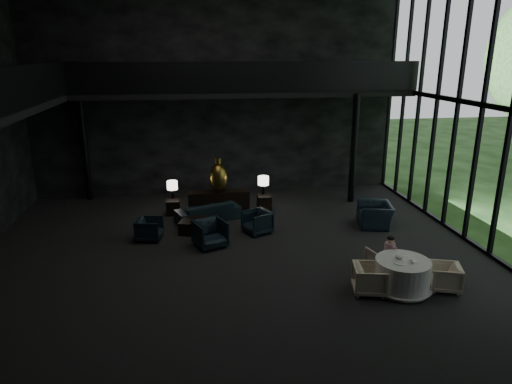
{
  "coord_description": "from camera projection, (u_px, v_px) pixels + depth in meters",
  "views": [
    {
      "loc": [
        -1.12,
        -11.69,
        5.39
      ],
      "look_at": [
        0.67,
        0.5,
        1.61
      ],
      "focal_mm": 32.0,
      "sensor_mm": 36.0,
      "label": 1
    }
  ],
  "objects": [
    {
      "name": "floor",
      "position": [
        235.0,
        253.0,
        12.79
      ],
      "size": [
        14.0,
        12.0,
        0.02
      ],
      "primitive_type": "cube",
      "color": "black",
      "rests_on": "ground"
    },
    {
      "name": "wall_back",
      "position": [
        217.0,
        91.0,
        17.3
      ],
      "size": [
        14.0,
        0.04,
        8.0
      ],
      "primitive_type": "cube",
      "color": "black",
      "rests_on": "ground"
    },
    {
      "name": "wall_front",
      "position": [
        277.0,
        163.0,
        5.95
      ],
      "size": [
        14.0,
        0.04,
        8.0
      ],
      "primitive_type": "cube",
      "color": "black",
      "rests_on": "ground"
    },
    {
      "name": "curtain_wall",
      "position": [
        483.0,
        105.0,
        12.59
      ],
      "size": [
        0.2,
        12.0,
        8.0
      ],
      "primitive_type": null,
      "color": "black",
      "rests_on": "ground"
    },
    {
      "name": "mezzanine_back",
      "position": [
        247.0,
        92.0,
        16.49
      ],
      "size": [
        12.0,
        2.0,
        0.25
      ],
      "primitive_type": "cube",
      "color": "black",
      "rests_on": "wall_back"
    },
    {
      "name": "railing_left",
      "position": [
        21.0,
        87.0,
        10.75
      ],
      "size": [
        0.06,
        12.0,
        1.0
      ],
      "primitive_type": "cube",
      "color": "black",
      "rests_on": "mezzanine_left"
    },
    {
      "name": "railing_back",
      "position": [
        250.0,
        77.0,
        15.37
      ],
      "size": [
        12.0,
        0.06,
        1.0
      ],
      "primitive_type": "cube",
      "color": "black",
      "rests_on": "mezzanine_back"
    },
    {
      "name": "column_nw",
      "position": [
        84.0,
        148.0,
        16.9
      ],
      "size": [
        0.24,
        0.24,
        4.0
      ],
      "primitive_type": "cylinder",
      "color": "black",
      "rests_on": "floor"
    },
    {
      "name": "column_ne",
      "position": [
        354.0,
        149.0,
        16.66
      ],
      "size": [
        0.24,
        0.24,
        4.0
      ],
      "primitive_type": "cylinder",
      "color": "black",
      "rests_on": "floor"
    },
    {
      "name": "console",
      "position": [
        219.0,
        200.0,
        16.21
      ],
      "size": [
        2.16,
        0.49,
        0.69
      ],
      "primitive_type": "cube",
      "color": "black",
      "rests_on": "floor"
    },
    {
      "name": "bronze_urn",
      "position": [
        218.0,
        177.0,
        15.93
      ],
      "size": [
        0.65,
        0.65,
        1.21
      ],
      "color": "olive",
      "rests_on": "console"
    },
    {
      "name": "side_table_left",
      "position": [
        173.0,
        207.0,
        15.78
      ],
      "size": [
        0.46,
        0.46,
        0.51
      ],
      "primitive_type": "cube",
      "color": "black",
      "rests_on": "floor"
    },
    {
      "name": "table_lamp_left",
      "position": [
        172.0,
        186.0,
        15.8
      ],
      "size": [
        0.37,
        0.37,
        0.62
      ],
      "color": "black",
      "rests_on": "side_table_left"
    },
    {
      "name": "side_table_right",
      "position": [
        264.0,
        203.0,
        16.23
      ],
      "size": [
        0.48,
        0.48,
        0.53
      ],
      "primitive_type": "cube",
      "color": "black",
      "rests_on": "floor"
    },
    {
      "name": "table_lamp_right",
      "position": [
        263.0,
        181.0,
        16.22
      ],
      "size": [
        0.39,
        0.39,
        0.65
      ],
      "color": "black",
      "rests_on": "side_table_right"
    },
    {
      "name": "sofa",
      "position": [
        208.0,
        208.0,
        15.18
      ],
      "size": [
        2.24,
        1.32,
        0.84
      ],
      "primitive_type": "imported",
      "rotation": [
        0.0,
        0.0,
        3.48
      ],
      "color": "#121F3B",
      "rests_on": "floor"
    },
    {
      "name": "lounge_armchair_west",
      "position": [
        149.0,
        229.0,
        13.61
      ],
      "size": [
        0.74,
        0.78,
        0.7
      ],
      "primitive_type": "imported",
      "rotation": [
        0.0,
        0.0,
        1.4
      ],
      "color": "black",
      "rests_on": "floor"
    },
    {
      "name": "lounge_armchair_east",
      "position": [
        257.0,
        221.0,
        14.11
      ],
      "size": [
        0.96,
        0.99,
        0.78
      ],
      "primitive_type": "imported",
      "rotation": [
        0.0,
        0.0,
        -1.14
      ],
      "color": "#1A273C",
      "rests_on": "floor"
    },
    {
      "name": "lounge_armchair_south",
      "position": [
        210.0,
        231.0,
        13.09
      ],
      "size": [
        1.18,
        1.15,
        0.95
      ],
      "primitive_type": "imported",
      "rotation": [
        0.0,
        0.0,
        0.39
      ],
      "color": "#172B38",
      "rests_on": "floor"
    },
    {
      "name": "window_armchair",
      "position": [
        375.0,
        210.0,
        14.64
      ],
      "size": [
        1.03,
        1.37,
        1.08
      ],
      "primitive_type": "imported",
      "rotation": [
        0.0,
        0.0,
        -1.77
      ],
      "color": "black",
      "rests_on": "floor"
    },
    {
      "name": "coffee_table",
      "position": [
        196.0,
        225.0,
        14.27
      ],
      "size": [
        1.1,
        1.1,
        0.4
      ],
      "primitive_type": "cube",
      "rotation": [
        0.0,
        0.0,
        -0.27
      ],
      "color": "black",
      "rests_on": "floor"
    },
    {
      "name": "dining_table",
      "position": [
        402.0,
        277.0,
        10.74
      ],
      "size": [
        1.44,
        1.44,
        0.75
      ],
      "color": "white",
      "rests_on": "floor"
    },
    {
      "name": "dining_chair_north",
      "position": [
        382.0,
        260.0,
        11.66
      ],
      "size": [
        0.71,
        0.68,
        0.6
      ],
      "primitive_type": "imported",
      "rotation": [
        0.0,
        0.0,
        3.4
      ],
      "color": "beige",
      "rests_on": "floor"
    },
    {
      "name": "dining_chair_east",
      "position": [
        445.0,
        277.0,
        10.74
      ],
      "size": [
        0.74,
        0.76,
        0.63
      ],
      "primitive_type": "imported",
      "rotation": [
        0.0,
        0.0,
        -1.9
      ],
      "color": "beige",
      "rests_on": "floor"
    },
    {
      "name": "dining_chair_west",
      "position": [
        370.0,
        278.0,
        10.59
      ],
      "size": [
        0.8,
        0.83,
        0.73
      ],
      "primitive_type": "imported",
      "rotation": [
        0.0,
        0.0,
        1.36
      ],
      "color": "#C9AC97",
      "rests_on": "floor"
    },
    {
      "name": "child",
      "position": [
        390.0,
        246.0,
        11.47
      ],
      "size": [
        0.25,
        0.25,
        0.54
      ],
      "rotation": [
        0.0,
        0.0,
        3.14
      ],
      "color": "pink",
      "rests_on": "dining_chair_north"
    },
    {
      "name": "plate_a",
      "position": [
        400.0,
        263.0,
        10.46
      ],
      "size": [
        0.26,
        0.26,
        0.02
      ],
      "primitive_type": "cylinder",
      "rotation": [
        0.0,
        0.0,
        0.0
      ],
      "color": "white",
      "rests_on": "dining_table"
    },
    {
      "name": "plate_b",
      "position": [
        404.0,
        255.0,
        10.88
      ],
      "size": [
        0.23,
        0.23,
        0.01
      ],
      "primitive_type": "cylinder",
      "rotation": [
        0.0,
        0.0,
        -0.17
      ],
      "color": "white",
      "rests_on": "dining_table"
    },
    {
      "name": "saucer",
      "position": [
        416.0,
        262.0,
        10.54
      ],
      "size": [
        0.17,
        0.17,
        0.01
      ],
      "primitive_type": "cylinder",
      "rotation": [
        0.0,
        0.0,
        -0.33
      ],
      "color": "white",
      "rests_on": "dining_table"
    },
    {
      "name": "coffee_cup",
      "position": [
        412.0,
        260.0,
        10.56
      ],
      "size": [
        0.11,
        0.11,
        0.06
      ],
      "primitive_type": "cylinder",
      "rotation": [
        0.0,
        0.0,
        -0.38
      ],
      "color": "white",
      "rests_on": "saucer"
    },
    {
      "name": "cereal_bowl",
      "position": [
        399.0,
        257.0,
        10.69
      ],
      "size": [
        0.17,
        0.17,
        0.09
      ],
      "primitive_type": "ellipsoid",
      "color": "white",
      "rests_on": "dining_table"
    },
    {
      "name": "cream_pot",
      "position": [
        412.0,
        262.0,
        10.44
      ],
      "size": [
        0.06,
        0.06,
        0.07
      ],
      "primitive_type": "cylinder",
      "rotation": [
        0.0,
        0.0,
        0.06
      ],
      "color": "#99999E",
      "rests_on": "dining_table"
    }
  ]
}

